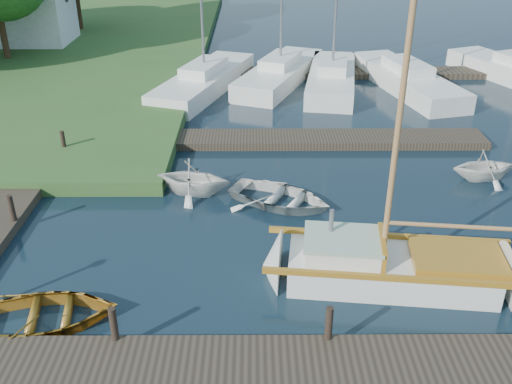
{
  "coord_description": "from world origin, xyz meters",
  "views": [
    {
      "loc": [
        -0.07,
        -14.29,
        8.62
      ],
      "look_at": [
        0.0,
        0.0,
        1.2
      ],
      "focal_mm": 40.0,
      "sensor_mm": 36.0,
      "label": 1
    }
  ],
  "objects_px": {
    "mooring_post_1": "(114,324)",
    "sailboat": "(396,269)",
    "tender_d": "(485,164)",
    "tender_c": "(280,194)",
    "marina_boat_1": "(280,72)",
    "dinghy": "(41,311)",
    "house_c": "(26,7)",
    "mooring_post_5": "(63,141)",
    "mooring_post_2": "(329,323)",
    "marina_boat_0": "(204,79)",
    "mooring_post_4": "(12,208)",
    "tender_b": "(193,176)",
    "marina_boat_3": "(406,77)",
    "marina_boat_2": "(332,77)"
  },
  "relations": [
    {
      "from": "mooring_post_4",
      "to": "sailboat",
      "type": "bearing_deg",
      "value": -13.8
    },
    {
      "from": "mooring_post_5",
      "to": "dinghy",
      "type": "relative_size",
      "value": 0.24
    },
    {
      "from": "sailboat",
      "to": "marina_boat_1",
      "type": "distance_m",
      "value": 17.47
    },
    {
      "from": "mooring_post_5",
      "to": "mooring_post_4",
      "type": "bearing_deg",
      "value": -90.0
    },
    {
      "from": "mooring_post_4",
      "to": "house_c",
      "type": "height_order",
      "value": "house_c"
    },
    {
      "from": "mooring_post_2",
      "to": "tender_c",
      "type": "xyz_separation_m",
      "value": [
        -0.75,
        6.48,
        -0.36
      ]
    },
    {
      "from": "dinghy",
      "to": "mooring_post_5",
      "type": "bearing_deg",
      "value": 3.81
    },
    {
      "from": "mooring_post_5",
      "to": "tender_b",
      "type": "xyz_separation_m",
      "value": [
        4.98,
        -2.77,
        -0.05
      ]
    },
    {
      "from": "house_c",
      "to": "sailboat",
      "type": "bearing_deg",
      "value": -54.57
    },
    {
      "from": "sailboat",
      "to": "tender_b",
      "type": "xyz_separation_m",
      "value": [
        -5.5,
        4.8,
        0.3
      ]
    },
    {
      "from": "marina_boat_3",
      "to": "house_c",
      "type": "xyz_separation_m",
      "value": [
        -21.59,
        8.38,
        2.01
      ]
    },
    {
      "from": "mooring_post_4",
      "to": "house_c",
      "type": "xyz_separation_m",
      "value": [
        -7.0,
        22.0,
        1.88
      ]
    },
    {
      "from": "mooring_post_1",
      "to": "marina_boat_1",
      "type": "height_order",
      "value": "marina_boat_1"
    },
    {
      "from": "mooring_post_1",
      "to": "sailboat",
      "type": "height_order",
      "value": "sailboat"
    },
    {
      "from": "mooring_post_5",
      "to": "marina_boat_1",
      "type": "bearing_deg",
      "value": 49.53
    },
    {
      "from": "dinghy",
      "to": "tender_c",
      "type": "distance_m",
      "value": 7.96
    },
    {
      "from": "house_c",
      "to": "dinghy",
      "type": "bearing_deg",
      "value": -70.74
    },
    {
      "from": "mooring_post_4",
      "to": "marina_boat_1",
      "type": "distance_m",
      "value": 16.95
    },
    {
      "from": "sailboat",
      "to": "marina_boat_0",
      "type": "distance_m",
      "value": 17.08
    },
    {
      "from": "tender_c",
      "to": "house_c",
      "type": "xyz_separation_m",
      "value": [
        -14.75,
        20.52,
        2.24
      ]
    },
    {
      "from": "mooring_post_1",
      "to": "sailboat",
      "type": "relative_size",
      "value": 0.08
    },
    {
      "from": "tender_c",
      "to": "tender_d",
      "type": "xyz_separation_m",
      "value": [
        7.04,
        1.76,
        0.24
      ]
    },
    {
      "from": "mooring_post_1",
      "to": "tender_d",
      "type": "bearing_deg",
      "value": 37.35
    },
    {
      "from": "dinghy",
      "to": "tender_c",
      "type": "bearing_deg",
      "value": -54.2
    },
    {
      "from": "mooring_post_1",
      "to": "marina_boat_2",
      "type": "xyz_separation_m",
      "value": [
        6.89,
        18.83,
        -0.14
      ]
    },
    {
      "from": "mooring_post_2",
      "to": "tender_d",
      "type": "distance_m",
      "value": 10.36
    },
    {
      "from": "marina_boat_2",
      "to": "marina_boat_3",
      "type": "bearing_deg",
      "value": -84.06
    },
    {
      "from": "tender_c",
      "to": "marina_boat_1",
      "type": "relative_size",
      "value": 0.32
    },
    {
      "from": "mooring_post_2",
      "to": "tender_c",
      "type": "height_order",
      "value": "mooring_post_2"
    },
    {
      "from": "tender_b",
      "to": "house_c",
      "type": "distance_m",
      "value": 23.2
    },
    {
      "from": "mooring_post_1",
      "to": "marina_boat_0",
      "type": "xyz_separation_m",
      "value": [
        0.51,
        18.42,
        -0.14
      ]
    },
    {
      "from": "dinghy",
      "to": "tender_c",
      "type": "relative_size",
      "value": 1.02
    },
    {
      "from": "mooring_post_4",
      "to": "sailboat",
      "type": "relative_size",
      "value": 0.08
    },
    {
      "from": "house_c",
      "to": "mooring_post_2",
      "type": "bearing_deg",
      "value": -60.14
    },
    {
      "from": "marina_boat_2",
      "to": "sailboat",
      "type": "bearing_deg",
      "value": -172.27
    },
    {
      "from": "mooring_post_1",
      "to": "dinghy",
      "type": "xyz_separation_m",
      "value": [
        -1.86,
        0.84,
        -0.35
      ]
    },
    {
      "from": "dinghy",
      "to": "tender_b",
      "type": "height_order",
      "value": "tender_b"
    },
    {
      "from": "mooring_post_1",
      "to": "marina_boat_3",
      "type": "height_order",
      "value": "marina_boat_3"
    },
    {
      "from": "sailboat",
      "to": "marina_boat_1",
      "type": "height_order",
      "value": "marina_boat_1"
    },
    {
      "from": "marina_boat_3",
      "to": "marina_boat_2",
      "type": "bearing_deg",
      "value": 72.58
    },
    {
      "from": "mooring_post_1",
      "to": "mooring_post_4",
      "type": "height_order",
      "value": "same"
    },
    {
      "from": "sailboat",
      "to": "marina_boat_0",
      "type": "xyz_separation_m",
      "value": [
        -5.98,
        16.0,
        0.21
      ]
    },
    {
      "from": "marina_boat_1",
      "to": "mooring_post_1",
      "type": "bearing_deg",
      "value": -170.65
    },
    {
      "from": "mooring_post_2",
      "to": "mooring_post_4",
      "type": "xyz_separation_m",
      "value": [
        -8.5,
        5.0,
        0.0
      ]
    },
    {
      "from": "tender_d",
      "to": "dinghy",
      "type": "bearing_deg",
      "value": 112.67
    },
    {
      "from": "mooring_post_2",
      "to": "tender_c",
      "type": "bearing_deg",
      "value": 96.56
    },
    {
      "from": "house_c",
      "to": "mooring_post_5",
      "type": "bearing_deg",
      "value": -67.62
    },
    {
      "from": "mooring_post_5",
      "to": "tender_b",
      "type": "relative_size",
      "value": 0.33
    },
    {
      "from": "marina_boat_0",
      "to": "house_c",
      "type": "distance_m",
      "value": 14.5
    },
    {
      "from": "mooring_post_1",
      "to": "house_c",
      "type": "distance_m",
      "value": 29.22
    }
  ]
}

